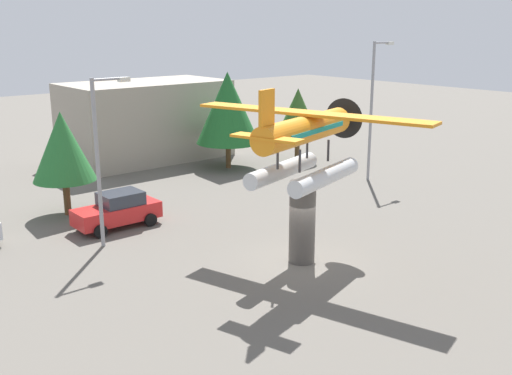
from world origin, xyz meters
TOP-DOWN VIEW (x-y plane):
  - ground_plane at (0.00, 0.00)m, footprint 140.00×140.00m
  - display_pedestal at (0.00, 0.00)m, footprint 1.10×1.10m
  - floatplane_monument at (0.13, 0.04)m, footprint 7.19×10.29m
  - car_mid_red at (-3.81, 9.07)m, footprint 4.20×2.02m
  - streetlight_primary at (-5.40, 7.11)m, footprint 1.84×0.28m
  - streetlight_secondary at (13.18, 7.19)m, footprint 1.84×0.28m
  - storefront_building at (5.37, 22.00)m, footprint 11.64×6.37m
  - tree_east at (-4.90, 12.64)m, footprint 3.24×3.24m
  - tree_center_back at (8.13, 15.67)m, footprint 4.39×4.39m
  - tree_far_east at (13.34, 14.16)m, footprint 2.87×2.87m

SIDE VIEW (x-z plane):
  - ground_plane at x=0.00m, z-range 0.00..0.00m
  - car_mid_red at x=-3.81m, z-range 0.00..1.76m
  - display_pedestal at x=0.00m, z-range 0.00..3.50m
  - storefront_building at x=5.37m, z-range 0.00..5.71m
  - tree_east at x=-4.90m, z-range 0.92..6.39m
  - tree_far_east at x=13.34m, z-range 1.04..6.36m
  - tree_center_back at x=8.13m, z-range 0.89..7.55m
  - streetlight_primary at x=-5.40m, z-range 0.63..8.18m
  - streetlight_secondary at x=13.18m, z-range 0.65..9.38m
  - floatplane_monument at x=0.13m, z-range 3.17..7.17m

